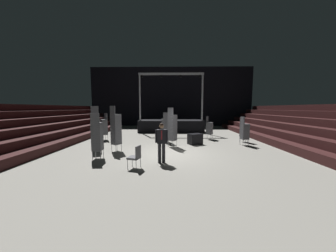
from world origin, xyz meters
TOP-DOWN VIEW (x-y plane):
  - ground_plane at (0.00, 0.00)m, footprint 22.00×30.00m
  - arena_end_wall at (0.00, 15.00)m, footprint 22.00×0.30m
  - bleacher_bank_left at (-8.75, 1.00)m, footprint 4.50×24.00m
  - bleacher_bank_right at (8.75, 1.00)m, footprint 4.50×24.00m
  - stage_riser at (0.00, 8.97)m, footprint 6.59×2.61m
  - man_with_tie at (-0.40, -1.58)m, footprint 0.57×0.26m
  - chair_stack_front_left at (0.10, 1.69)m, footprint 0.62×0.62m
  - chair_stack_front_right at (5.26, 3.31)m, footprint 0.58×0.58m
  - chair_stack_mid_left at (-3.52, -0.99)m, footprint 0.45×0.45m
  - chair_stack_mid_right at (-5.13, 3.95)m, footprint 0.62×0.62m
  - chair_stack_mid_centre at (-0.40, 3.24)m, footprint 0.55×0.55m
  - chair_stack_rear_left at (-3.07, 0.45)m, footprint 0.61×0.61m
  - chair_stack_rear_right at (4.83, 2.20)m, footprint 0.49×0.49m
  - chair_stack_rear_centre at (3.02, 4.41)m, footprint 0.60×0.60m
  - chair_stack_aisle_left at (-4.38, 0.83)m, footprint 0.56×0.56m
  - equipment_road_case at (1.65, 2.50)m, footprint 1.07×0.94m
  - loose_chair_near_man at (-1.40, -2.35)m, footprint 0.54×0.54m

SIDE VIEW (x-z plane):
  - ground_plane at x=0.00m, z-range -0.10..0.00m
  - equipment_road_case at x=1.65m, z-range 0.00..0.72m
  - loose_chair_near_man at x=-1.40m, z-range 0.06..1.01m
  - stage_riser at x=0.00m, z-range -2.22..3.60m
  - chair_stack_front_right at x=5.26m, z-range 0.00..1.80m
  - chair_stack_rear_centre at x=3.02m, z-range 0.00..1.80m
  - chair_stack_rear_right at x=4.83m, z-range 0.00..1.88m
  - man_with_tie at x=-0.40m, z-range 0.12..1.91m
  - chair_stack_mid_right at x=-5.13m, z-range 0.00..2.05m
  - chair_stack_mid_centre at x=-0.40m, z-range 0.00..2.14m
  - chair_stack_mid_left at x=-3.52m, z-range 0.00..2.22m
  - chair_stack_front_left at x=0.10m, z-range 0.00..2.47m
  - chair_stack_rear_left at x=-3.07m, z-range 0.00..2.56m
  - chair_stack_aisle_left at x=-4.38m, z-range 0.00..2.56m
  - bleacher_bank_left at x=-8.75m, z-range 0.00..2.70m
  - bleacher_bank_right at x=8.75m, z-range 0.00..2.70m
  - arena_end_wall at x=0.00m, z-range 0.00..8.00m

